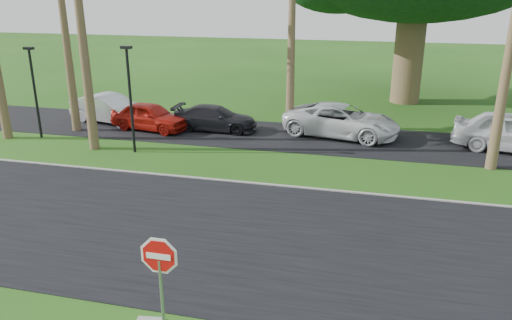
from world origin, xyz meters
The scene contains 11 objects.
ground centered at (0.00, 0.00, 0.00)m, with size 120.00×120.00×0.00m, color #1D4812.
road centered at (0.00, 2.00, 0.01)m, with size 120.00×8.00×0.02m, color black.
parking_strip centered at (0.00, 12.50, 0.01)m, with size 120.00×5.00×0.02m, color black.
curb centered at (0.00, 6.05, 0.03)m, with size 120.00×0.12×0.06m, color gray.
stop_sign_near centered at (0.50, -3.00, 1.77)m, with size 1.05×0.07×2.62m.
streetlight_left centered at (-11.50, 9.50, 2.50)m, with size 0.45×0.25×4.34m.
streetlight_right centered at (-6.00, 8.50, 2.65)m, with size 0.45×0.25×4.64m.
car_silver centered at (-9.58, 12.84, 0.75)m, with size 1.58×4.54×1.49m, color #B9BDC1.
car_red centered at (-6.87, 12.01, 0.70)m, with size 1.65×4.11×1.40m, color #A3150D.
car_dark centered at (-3.61, 12.74, 0.62)m, with size 1.74×4.27×1.24m, color black.
car_minivan centered at (2.71, 13.19, 0.78)m, with size 2.58×5.60×1.56m, color silver.
Camera 1 is at (4.32, -10.71, 6.96)m, focal length 35.00 mm.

